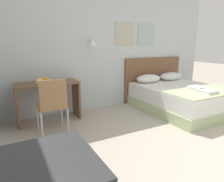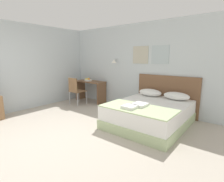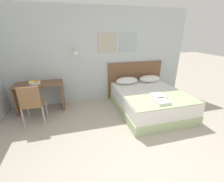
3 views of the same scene
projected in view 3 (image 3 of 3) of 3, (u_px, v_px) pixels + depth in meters
name	position (u px, v px, depth m)	size (l,w,h in m)	color
wall_back	(96.00, 57.00, 4.29)	(5.65, 0.31, 2.65)	silver
bed	(149.00, 101.00, 4.02)	(1.65, 1.98, 0.54)	#B2C693
headboard	(135.00, 79.00, 4.82)	(1.77, 0.06, 1.12)	brown
pillow_left	(127.00, 81.00, 4.46)	(0.66, 0.39, 0.20)	white
pillow_right	(150.00, 79.00, 4.64)	(0.66, 0.39, 0.20)	white
throw_blanket	(163.00, 100.00, 3.39)	(1.60, 0.79, 0.02)	#B2C693
folded_towel_near_foot	(158.00, 96.00, 3.50)	(0.29, 0.33, 0.06)	white
folded_towel_mid_bed	(162.00, 101.00, 3.23)	(0.29, 0.29, 0.06)	white
desk	(40.00, 92.00, 3.91)	(1.16, 0.50, 0.77)	brown
desk_chair	(32.00, 102.00, 3.29)	(0.46, 0.46, 0.94)	#8E6642
fruit_bowl	(35.00, 83.00, 3.76)	(0.27, 0.27, 0.12)	silver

